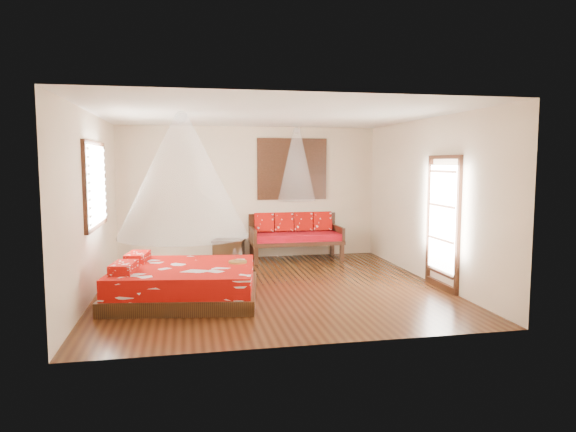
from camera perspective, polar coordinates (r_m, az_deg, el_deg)
name	(u,v)px	position (r m, az deg, el deg)	size (l,w,h in m)	color
room	(271,202)	(8.31, -1.94, 1.52)	(5.54, 5.54, 2.84)	black
bed	(184,282)	(7.91, -11.53, -7.25)	(2.37, 2.20, 0.64)	black
daybed	(295,234)	(10.90, 0.80, -2.04)	(1.92, 0.85, 0.97)	black
storage_chest	(229,250)	(10.81, -6.61, -3.75)	(0.74, 0.63, 0.44)	black
shutter_panel	(292,169)	(11.12, 0.46, 5.24)	(1.52, 0.06, 1.32)	black
window_left	(96,185)	(8.49, -20.56, 3.27)	(0.10, 1.74, 1.34)	black
glazed_door	(443,223)	(8.64, 16.81, -0.76)	(0.08, 1.02, 2.16)	black
wine_tray	(238,259)	(7.98, -5.61, -4.77)	(0.29, 0.29, 0.23)	brown
mosquito_net_main	(183,176)	(7.70, -11.64, 4.40)	(1.93, 1.93, 1.80)	white
mosquito_net_daybed	(297,165)	(10.66, 0.97, 5.74)	(0.78, 0.78, 1.50)	white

